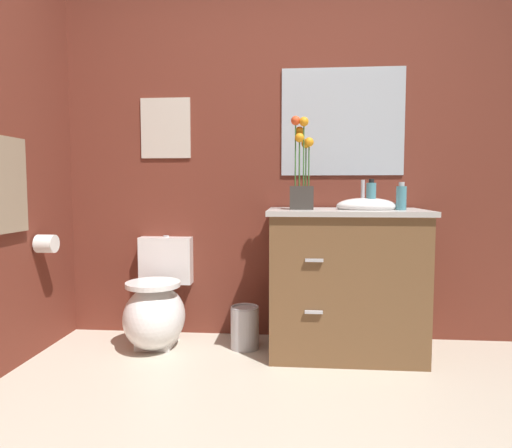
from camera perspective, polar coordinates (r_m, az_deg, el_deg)
wall_back at (r=3.10m, az=6.94°, el=8.85°), size 4.57×0.05×2.50m
toilet at (r=3.03m, az=-12.40°, el=-10.34°), size 0.38×0.59×0.69m
vanity_cabinet at (r=2.84m, az=11.20°, el=-6.92°), size 0.94×0.56×1.07m
flower_vase at (r=2.74m, az=5.77°, el=5.63°), size 0.14×0.14×0.56m
soap_bottle at (r=2.78m, az=17.82°, el=3.21°), size 0.06×0.06×0.16m
lotion_bottle at (r=2.77m, az=14.29°, el=3.48°), size 0.06×0.06×0.18m
trash_bin at (r=2.94m, az=-1.41°, el=-12.83°), size 0.18×0.18×0.27m
wall_poster at (r=3.21m, az=-11.31°, el=11.74°), size 0.34×0.01×0.41m
wall_mirror at (r=3.10m, az=10.83°, el=12.51°), size 0.80×0.01×0.70m
hanging_towel at (r=2.81m, az=-28.66°, el=4.33°), size 0.03×0.28×0.52m
toilet_paper_roll at (r=3.01m, az=-24.89°, el=-2.27°), size 0.11×0.11×0.11m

